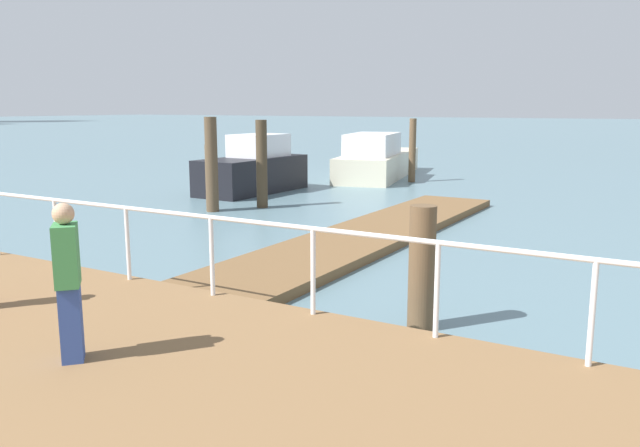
# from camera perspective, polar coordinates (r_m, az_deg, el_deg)

# --- Properties ---
(ground_plane) EXTENTS (300.00, 300.00, 0.00)m
(ground_plane) POSITION_cam_1_polar(r_m,az_deg,el_deg) (17.31, -25.50, -0.15)
(ground_plane) COLOR slate
(floating_dock) EXTENTS (12.39, 2.00, 0.18)m
(floating_dock) POSITION_cam_1_polar(r_m,az_deg,el_deg) (13.87, 3.97, -1.17)
(floating_dock) COLOR brown
(floating_dock) RESTS_ON ground_plane
(boardwalk_railing) EXTENTS (0.06, 24.88, 1.08)m
(boardwalk_railing) POSITION_cam_1_polar(r_m,az_deg,el_deg) (6.93, 10.47, -3.47)
(boardwalk_railing) COLOR white
(boardwalk_railing) RESTS_ON boardwalk
(dock_piling_0) EXTENTS (0.35, 0.35, 1.83)m
(dock_piling_0) POSITION_cam_1_polar(r_m,az_deg,el_deg) (17.92, -9.62, 4.02)
(dock_piling_0) COLOR brown
(dock_piling_0) RESTS_ON ground_plane
(dock_piling_1) EXTENTS (0.34, 0.34, 1.63)m
(dock_piling_1) POSITION_cam_1_polar(r_m,az_deg,el_deg) (8.37, 9.06, -3.93)
(dock_piling_1) COLOR brown
(dock_piling_1) RESTS_ON ground_plane
(dock_piling_2) EXTENTS (0.34, 0.34, 2.59)m
(dock_piling_2) POSITION_cam_1_polar(r_m,az_deg,el_deg) (17.78, -9.64, 5.19)
(dock_piling_2) COLOR brown
(dock_piling_2) RESTS_ON ground_plane
(dock_piling_3) EXTENTS (0.26, 0.26, 2.41)m
(dock_piling_3) POSITION_cam_1_polar(r_m,az_deg,el_deg) (24.74, 8.23, 6.46)
(dock_piling_3) COLOR brown
(dock_piling_3) RESTS_ON ground_plane
(dock_piling_4) EXTENTS (0.32, 0.32, 2.49)m
(dock_piling_4) POSITION_cam_1_polar(r_m,az_deg,el_deg) (18.31, -5.22, 5.29)
(dock_piling_4) COLOR #473826
(dock_piling_4) RESTS_ON ground_plane
(moored_boat_0) EXTENTS (7.72, 3.73, 1.82)m
(moored_boat_0) POSITION_cam_1_polar(r_m,az_deg,el_deg) (26.29, 5.16, 5.65)
(moored_boat_0) COLOR beige
(moored_boat_0) RESTS_ON ground_plane
(moored_boat_2) EXTENTS (4.24, 1.84, 1.93)m
(moored_boat_2) POSITION_cam_1_polar(r_m,az_deg,el_deg) (21.74, -5.96, 4.82)
(moored_boat_2) COLOR black
(moored_boat_2) RESTS_ON ground_plane
(pedestrian_0) EXTENTS (0.41, 0.41, 1.57)m
(pedestrian_0) POSITION_cam_1_polar(r_m,az_deg,el_deg) (6.68, -21.54, -4.79)
(pedestrian_0) COLOR #334C99
(pedestrian_0) RESTS_ON boardwalk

